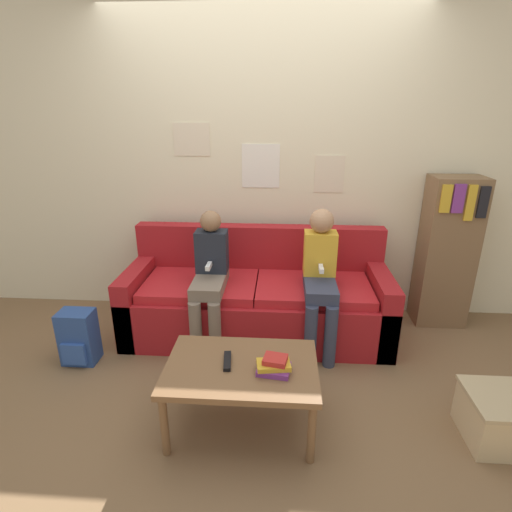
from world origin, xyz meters
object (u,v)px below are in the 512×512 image
(coffee_table, at_px, (241,372))
(person_left, at_px, (210,274))
(tv_remote, at_px, (227,361))
(backpack, at_px, (79,338))
(bookshelf, at_px, (447,252))
(couch, at_px, (257,300))
(storage_box, at_px, (506,418))
(person_right, at_px, (320,274))

(coffee_table, height_order, person_left, person_left)
(coffee_table, relative_size, tv_remote, 4.90)
(coffee_table, bearing_deg, person_left, 110.57)
(backpack, bearing_deg, bookshelf, 15.85)
(coffee_table, distance_m, backpack, 1.36)
(coffee_table, relative_size, person_left, 0.82)
(couch, xyz_separation_m, coffee_table, (-0.02, -1.06, 0.08))
(bookshelf, bearing_deg, tv_remote, -141.39)
(storage_box, bearing_deg, bookshelf, 85.71)
(tv_remote, height_order, backpack, tv_remote)
(person_left, bearing_deg, person_right, 0.48)
(couch, distance_m, backpack, 1.37)
(coffee_table, relative_size, person_right, 0.80)
(couch, bearing_deg, backpack, -157.63)
(person_left, distance_m, person_right, 0.82)
(couch, xyz_separation_m, person_right, (0.48, -0.19, 0.32))
(couch, relative_size, storage_box, 4.66)
(storage_box, bearing_deg, couch, 143.35)
(person_right, xyz_separation_m, bookshelf, (1.08, 0.47, 0.03))
(tv_remote, bearing_deg, couch, 78.16)
(person_left, bearing_deg, couch, 29.16)
(coffee_table, xyz_separation_m, storage_box, (1.47, -0.02, -0.22))
(person_right, bearing_deg, coffee_table, -119.71)
(person_left, height_order, tv_remote, person_left)
(bookshelf, bearing_deg, couch, -169.77)
(storage_box, bearing_deg, person_left, 153.71)
(tv_remote, height_order, bookshelf, bookshelf)
(bookshelf, distance_m, storage_box, 1.45)
(coffee_table, bearing_deg, tv_remote, 167.29)
(couch, height_order, person_right, person_right)
(coffee_table, relative_size, backpack, 2.11)
(tv_remote, bearing_deg, bookshelf, 32.29)
(couch, relative_size, person_right, 1.94)
(person_left, height_order, backpack, person_left)
(backpack, bearing_deg, coffee_table, -23.52)
(bookshelf, relative_size, backpack, 3.12)
(couch, relative_size, bookshelf, 1.65)
(person_left, relative_size, storage_box, 2.33)
(storage_box, height_order, backpack, backpack)
(storage_box, bearing_deg, person_right, 137.41)
(couch, bearing_deg, storage_box, -36.65)
(person_left, distance_m, backpack, 1.05)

